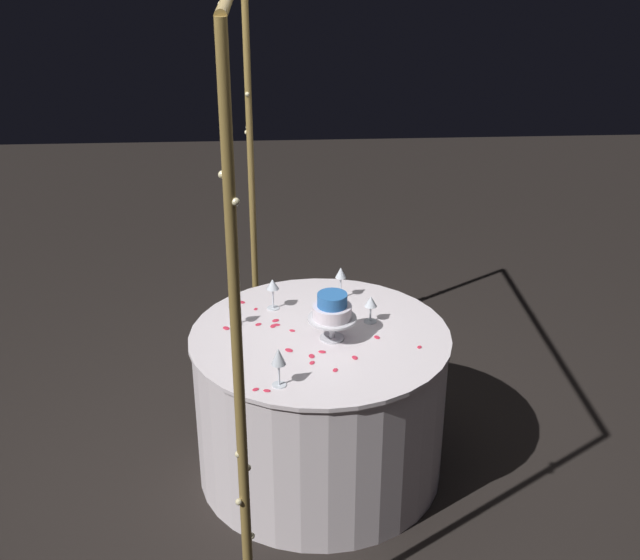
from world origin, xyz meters
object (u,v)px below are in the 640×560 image
object	(u,v)px
decorative_arch	(244,179)
wine_glass_2	(371,303)
wine_glass_1	(234,304)
wine_glass_4	(341,275)
main_table	(320,404)
wine_glass_0	(279,358)
wine_glass_3	(273,286)
tiered_cake	(332,310)

from	to	relation	value
decorative_arch	wine_glass_2	xyz separation A→B (m)	(0.11, -0.56, -0.65)
wine_glass_1	wine_glass_2	distance (m)	0.63
wine_glass_2	wine_glass_4	bearing A→B (deg)	25.06
main_table	wine_glass_4	size ratio (longest dim) A/B	7.16
wine_glass_0	wine_glass_2	size ratio (longest dim) A/B	1.31
wine_glass_0	wine_glass_3	xyz separation A→B (m)	(0.69, 0.02, -0.01)
tiered_cake	wine_glass_3	distance (m)	0.41
wine_glass_0	wine_glass_4	xyz separation A→B (m)	(0.78, -0.31, -0.00)
wine_glass_0	wine_glass_2	xyz separation A→B (m)	(0.53, -0.43, -0.03)
decorative_arch	tiered_cake	size ratio (longest dim) A/B	10.27
wine_glass_2	wine_glass_3	xyz separation A→B (m)	(0.16, 0.46, 0.02)
main_table	wine_glass_0	distance (m)	0.69
main_table	wine_glass_4	distance (m)	0.63
decorative_arch	wine_glass_1	xyz separation A→B (m)	(0.12, 0.07, -0.64)
decorative_arch	wine_glass_1	world-z (taller)	decorative_arch
wine_glass_3	wine_glass_2	bearing A→B (deg)	-109.65
main_table	wine_glass_3	size ratio (longest dim) A/B	7.70
main_table	wine_glass_0	bearing A→B (deg)	155.41
tiered_cake	decorative_arch	bearing A→B (deg)	83.09
wine_glass_2	wine_glass_4	xyz separation A→B (m)	(0.26, 0.12, 0.03)
decorative_arch	wine_glass_4	size ratio (longest dim) A/B	13.78
decorative_arch	wine_glass_3	xyz separation A→B (m)	(0.27, -0.11, -0.63)
wine_glass_1	wine_glass_3	distance (m)	0.23
wine_glass_0	wine_glass_4	size ratio (longest dim) A/B	1.04
tiered_cake	wine_glass_1	xyz separation A→B (m)	(0.16, 0.44, -0.04)
wine_glass_4	wine_glass_2	bearing A→B (deg)	-154.94
wine_glass_0	wine_glass_4	world-z (taller)	wine_glass_0
main_table	wine_glass_3	world-z (taller)	wine_glass_3
tiered_cake	wine_glass_0	bearing A→B (deg)	147.02
decorative_arch	wine_glass_0	xyz separation A→B (m)	(-0.42, -0.13, -0.62)
wine_glass_4	wine_glass_1	bearing A→B (deg)	115.68
wine_glass_3	wine_glass_4	world-z (taller)	wine_glass_4
wine_glass_1	main_table	bearing A→B (deg)	-106.70
tiered_cake	wine_glass_4	distance (m)	0.41
wine_glass_4	wine_glass_0	bearing A→B (deg)	158.08
wine_glass_2	tiered_cake	bearing A→B (deg)	128.31
wine_glass_0	wine_glass_3	distance (m)	0.69
wine_glass_3	wine_glass_4	bearing A→B (deg)	-74.38
wine_glass_0	wine_glass_2	world-z (taller)	wine_glass_0
wine_glass_2	wine_glass_4	size ratio (longest dim) A/B	0.80
wine_glass_4	tiered_cake	bearing A→B (deg)	170.06
main_table	wine_glass_3	bearing A→B (deg)	38.15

